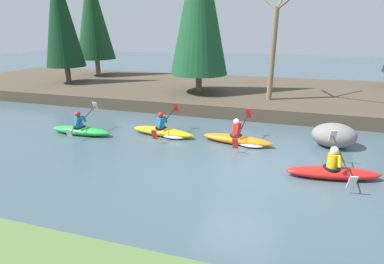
% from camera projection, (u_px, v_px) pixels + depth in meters
% --- Properties ---
extents(ground_plane, '(90.00, 90.00, 0.00)m').
position_uv_depth(ground_plane, '(240.00, 169.00, 9.53)').
color(ground_plane, '#425660').
extents(riverbank_far, '(44.00, 10.22, 0.64)m').
position_uv_depth(riverbank_far, '(263.00, 94.00, 18.77)').
color(riverbank_far, '#4C4233').
rests_on(riverbank_far, ground).
extents(conifer_tree_far_left, '(2.57, 2.57, 7.72)m').
position_uv_depth(conifer_tree_far_left, '(60.00, 15.00, 19.46)').
color(conifer_tree_far_left, brown).
rests_on(conifer_tree_far_left, riverbank_far).
extents(conifer_tree_left, '(2.93, 2.93, 7.97)m').
position_uv_depth(conifer_tree_left, '(92.00, 14.00, 22.65)').
color(conifer_tree_left, '#7A664C').
rests_on(conifer_tree_left, riverbank_far).
extents(conifer_tree_mid_left, '(3.28, 3.28, 8.90)m').
position_uv_depth(conifer_tree_mid_left, '(199.00, 1.00, 16.16)').
color(conifer_tree_mid_left, brown).
rests_on(conifer_tree_mid_left, riverbank_far).
extents(bare_tree_upstream, '(3.37, 3.33, 6.10)m').
position_uv_depth(bare_tree_upstream, '(274.00, 43.00, 15.05)').
color(bare_tree_upstream, '#7A664C').
rests_on(bare_tree_upstream, riverbank_far).
extents(kayaker_lead, '(2.80, 2.07, 1.20)m').
position_uv_depth(kayaker_lead, '(334.00, 171.00, 8.86)').
color(kayaker_lead, red).
rests_on(kayaker_lead, ground).
extents(kayaker_middle, '(2.79, 2.07, 1.20)m').
position_uv_depth(kayaker_middle, '(240.00, 139.00, 11.49)').
color(kayaker_middle, orange).
rests_on(kayaker_middle, ground).
extents(kayaker_trailing, '(2.79, 2.07, 1.20)m').
position_uv_depth(kayaker_trailing, '(165.00, 131.00, 12.36)').
color(kayaker_trailing, yellow).
rests_on(kayaker_trailing, ground).
extents(kayaker_far_back, '(2.77, 2.06, 1.20)m').
position_uv_depth(kayaker_far_back, '(81.00, 130.00, 12.51)').
color(kayaker_far_back, green).
rests_on(kayaker_far_back, ground).
extents(boulder_midstream, '(1.59, 1.24, 0.90)m').
position_uv_depth(boulder_midstream, '(334.00, 135.00, 11.19)').
color(boulder_midstream, gray).
rests_on(boulder_midstream, ground).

